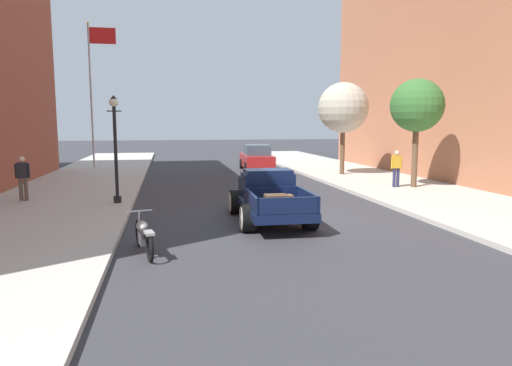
% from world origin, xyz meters
% --- Properties ---
extents(ground_plane, '(140.00, 140.00, 0.00)m').
position_xyz_m(ground_plane, '(0.00, 0.00, 0.00)').
color(ground_plane, '#333338').
extents(sidewalk_left, '(5.50, 64.00, 0.15)m').
position_xyz_m(sidewalk_left, '(-7.25, 0.00, 0.07)').
color(sidewalk_left, '#B7B2A8').
rests_on(sidewalk_left, ground).
extents(sidewalk_right, '(5.50, 64.00, 0.15)m').
position_xyz_m(sidewalk_right, '(7.25, 0.00, 0.07)').
color(sidewalk_right, '#B7B2A8').
rests_on(sidewalk_right, ground).
extents(hotrod_truck_navy, '(2.26, 4.97, 1.58)m').
position_xyz_m(hotrod_truck_navy, '(-0.16, -0.29, 0.75)').
color(hotrod_truck_navy, '#0F1938').
rests_on(hotrod_truck_navy, ground).
extents(motorcycle_parked, '(0.71, 2.09, 0.93)m').
position_xyz_m(motorcycle_parked, '(-3.81, -3.53, 0.44)').
color(motorcycle_parked, black).
rests_on(motorcycle_parked, ground).
extents(car_background_red, '(2.02, 4.38, 1.65)m').
position_xyz_m(car_background_red, '(2.38, 14.70, 0.77)').
color(car_background_red, '#AD1E1E').
rests_on(car_background_red, ground).
extents(pedestrian_sidewalk_left, '(0.53, 0.22, 1.65)m').
position_xyz_m(pedestrian_sidewalk_left, '(-8.52, 4.03, 1.09)').
color(pedestrian_sidewalk_left, brown).
rests_on(pedestrian_sidewalk_left, sidewalk_left).
extents(pedestrian_sidewalk_right, '(0.53, 0.22, 1.65)m').
position_xyz_m(pedestrian_sidewalk_right, '(6.88, 4.84, 1.09)').
color(pedestrian_sidewalk_right, '#232847').
rests_on(pedestrian_sidewalk_right, sidewalk_right).
extents(street_lamp_near, '(0.50, 0.32, 3.85)m').
position_xyz_m(street_lamp_near, '(-5.05, 2.91, 2.39)').
color(street_lamp_near, black).
rests_on(street_lamp_near, sidewalk_left).
extents(flagpole, '(1.74, 0.16, 9.16)m').
position_xyz_m(flagpole, '(-7.71, 17.10, 5.77)').
color(flagpole, '#B2B2B7').
rests_on(flagpole, sidewalk_left).
extents(street_tree_nearest, '(2.35, 2.35, 4.82)m').
position_xyz_m(street_tree_nearest, '(7.68, 4.71, 3.76)').
color(street_tree_nearest, brown).
rests_on(street_tree_nearest, sidewalk_right).
extents(street_tree_second, '(2.81, 2.81, 5.13)m').
position_xyz_m(street_tree_second, '(6.46, 10.36, 3.85)').
color(street_tree_second, brown).
rests_on(street_tree_second, sidewalk_right).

